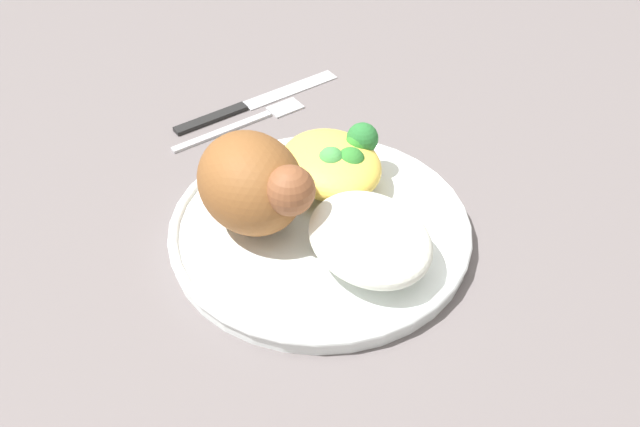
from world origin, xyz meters
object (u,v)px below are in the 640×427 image
(rice_pile, at_px, (370,238))
(mac_cheese_with_broccoli, at_px, (334,162))
(roasted_chicken, at_px, (254,183))
(fork, at_px, (248,121))
(plate, at_px, (320,230))
(knife, at_px, (245,105))

(rice_pile, relative_size, mac_cheese_with_broccoli, 1.12)
(rice_pile, bearing_deg, roasted_chicken, -147.19)
(roasted_chicken, relative_size, fork, 0.77)
(plate, distance_m, rice_pile, 0.06)
(roasted_chicken, bearing_deg, mac_cheese_with_broccoli, 97.24)
(plate, distance_m, knife, 0.21)
(mac_cheese_with_broccoli, distance_m, knife, 0.17)
(fork, distance_m, knife, 0.03)
(plate, bearing_deg, rice_pile, 11.01)
(fork, height_order, knife, knife)
(mac_cheese_with_broccoli, bearing_deg, roasted_chicken, -82.76)
(plate, bearing_deg, mac_cheese_with_broccoli, 134.73)
(roasted_chicken, bearing_deg, knife, 154.61)
(mac_cheese_with_broccoli, xyz_separation_m, fork, (-0.14, -0.01, -0.03))
(fork, bearing_deg, mac_cheese_with_broccoli, 4.68)
(mac_cheese_with_broccoli, xyz_separation_m, knife, (-0.17, -0.00, -0.03))
(rice_pile, xyz_separation_m, knife, (-0.26, 0.03, -0.03))
(fork, xyz_separation_m, knife, (-0.03, 0.01, 0.00))
(roasted_chicken, xyz_separation_m, mac_cheese_with_broccoli, (-0.01, 0.08, -0.02))
(rice_pile, relative_size, knife, 0.57)
(plate, bearing_deg, roasted_chicken, -124.05)
(plate, height_order, roasted_chicken, roasted_chicken)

